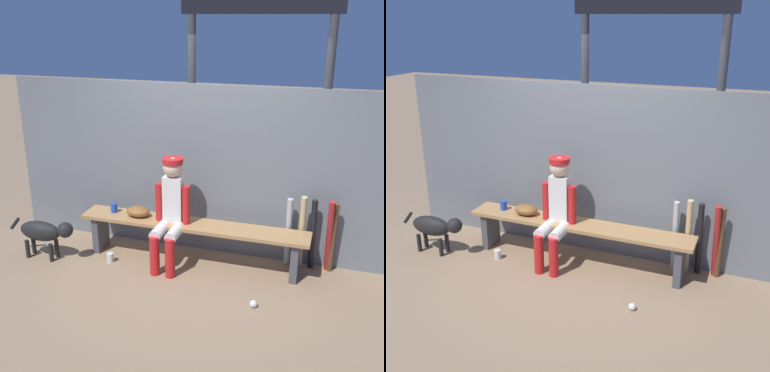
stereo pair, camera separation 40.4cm
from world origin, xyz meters
The scene contains 15 objects.
ground_plane centered at (0.00, 0.00, 0.00)m, with size 30.00×30.00×0.00m, color #937556.
chainlink_fence centered at (0.00, 0.38, 1.00)m, with size 4.80×0.03×2.01m, color slate.
dugout_bench centered at (0.00, 0.00, 0.39)m, with size 2.64×0.36×0.50m.
player_seated centered at (-0.22, -0.11, 0.68)m, with size 0.41×0.55×1.25m.
baseball_glove centered at (-0.66, 0.00, 0.56)m, with size 0.28×0.20×0.12m, color brown.
bat_aluminum_silver centered at (1.05, 0.26, 0.41)m, with size 0.06×0.06×0.83m, color #B7B7BC.
bat_wood_natural centered at (1.20, 0.23, 0.45)m, with size 0.06×0.06×0.89m, color tan.
bat_aluminum_black centered at (1.32, 0.26, 0.42)m, with size 0.06×0.06×0.84m, color black.
bat_aluminum_red centered at (1.50, 0.23, 0.44)m, with size 0.06×0.06×0.89m, color #B22323.
bat_wood_dark centered at (1.54, 0.25, 0.42)m, with size 0.06×0.06×0.84m, color brown.
baseball centered at (0.85, -0.69, 0.04)m, with size 0.07×0.07×0.07m, color white.
cup_on_ground centered at (-0.91, -0.28, 0.06)m, with size 0.08×0.08×0.11m, color silver.
cup_on_bench centered at (-0.99, 0.03, 0.55)m, with size 0.08×0.08×0.11m, color #1E47AD.
scoreboard centered at (0.56, 1.01, 2.69)m, with size 2.14×0.27×3.84m.
dog centered at (-1.68, -0.41, 0.34)m, with size 0.84×0.20×0.49m.
Camera 2 is at (1.85, -4.54, 2.72)m, focal length 44.33 mm.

